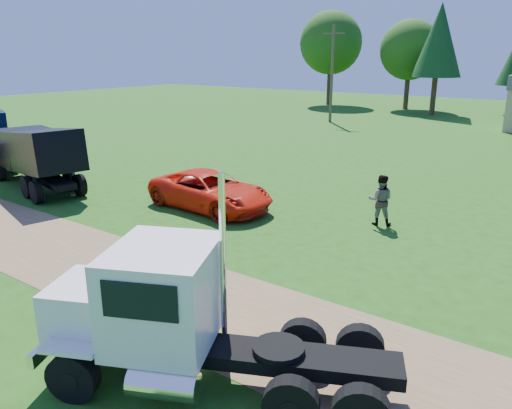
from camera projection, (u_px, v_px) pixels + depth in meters
The scene contains 6 objects.
ground at pixel (191, 300), 13.70m from camera, with size 140.00×140.00×0.00m, color #254A10.
dirt_track at pixel (191, 299), 13.70m from camera, with size 120.00×4.20×0.01m, color brown.
white_semi_tractor at pixel (169, 315), 9.98m from camera, with size 7.20×4.94×4.33m.
black_dump_truck at pixel (37, 153), 24.24m from camera, with size 7.72×3.86×3.27m.
orange_pickup at pixel (210, 190), 21.51m from camera, with size 2.66×5.76×1.60m, color red.
spectator_b at pixel (380, 200), 19.39m from camera, with size 0.97×0.76×2.01m, color #999999.
Camera 1 is at (8.64, -8.98, 6.51)m, focal length 35.00 mm.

